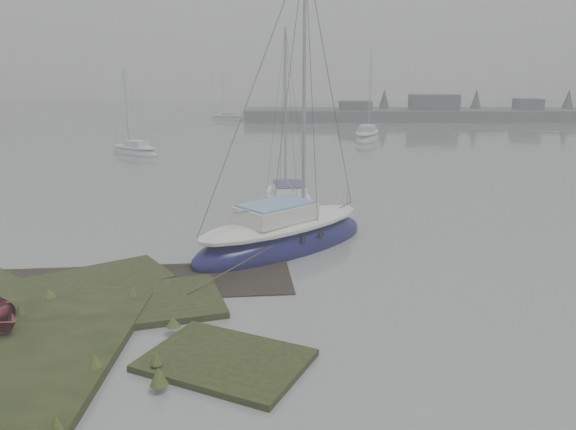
# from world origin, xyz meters

# --- Properties ---
(ground) EXTENTS (160.00, 160.00, 0.00)m
(ground) POSITION_xyz_m (0.00, 30.00, 0.00)
(ground) COLOR slate
(ground) RESTS_ON ground
(far_shoreline) EXTENTS (60.00, 8.00, 4.15)m
(far_shoreline) POSITION_xyz_m (26.84, 61.90, 0.85)
(far_shoreline) COLOR #4C4F51
(far_shoreline) RESTS_ON ground
(sailboat_main) EXTENTS (7.61, 7.38, 11.27)m
(sailboat_main) POSITION_xyz_m (1.64, 7.97, 0.35)
(sailboat_main) COLOR #0D0D3C
(sailboat_main) RESTS_ON ground
(sailboat_white) EXTENTS (2.95, 6.52, 8.88)m
(sailboat_white) POSITION_xyz_m (1.78, 13.47, 0.28)
(sailboat_white) COLOR silver
(sailboat_white) RESTS_ON ground
(sailboat_far_a) EXTENTS (4.97, 4.16, 6.96)m
(sailboat_far_a) POSITION_xyz_m (-10.25, 31.42, 0.22)
(sailboat_far_a) COLOR silver
(sailboat_far_a) RESTS_ON ground
(sailboat_far_b) EXTENTS (3.68, 6.67, 8.96)m
(sailboat_far_b) POSITION_xyz_m (8.96, 40.64, 0.28)
(sailboat_far_b) COLOR silver
(sailboat_far_b) RESTS_ON ground
(sailboat_far_c) EXTENTS (4.74, 2.72, 6.35)m
(sailboat_far_c) POSITION_xyz_m (-6.46, 61.92, 0.20)
(sailboat_far_c) COLOR #B8BFC2
(sailboat_far_c) RESTS_ON ground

